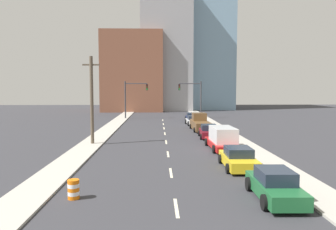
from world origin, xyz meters
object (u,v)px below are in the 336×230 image
(sedan_yellow, at_px, (238,158))
(sedan_navy, at_px, (192,117))
(traffic_signal_right, at_px, (195,95))
(sedan_green, at_px, (275,186))
(pickup_truck_brown, at_px, (200,123))
(traffic_barrel, at_px, (74,189))
(utility_pole_left_mid, at_px, (92,100))
(traffic_signal_left, at_px, (132,95))
(box_truck_red, at_px, (223,139))
(sedan_white, at_px, (194,121))
(sedan_maroon, at_px, (209,132))

(sedan_yellow, xyz_separation_m, sedan_navy, (0.15, 31.10, -0.00))
(traffic_signal_right, height_order, sedan_green, traffic_signal_right)
(pickup_truck_brown, bearing_deg, traffic_barrel, -111.82)
(sedan_yellow, height_order, sedan_navy, sedan_yellow)
(traffic_signal_right, distance_m, sedan_yellow, 36.10)
(traffic_signal_right, distance_m, traffic_barrel, 43.28)
(sedan_yellow, distance_m, pickup_truck_brown, 19.88)
(sedan_navy, bearing_deg, utility_pole_left_mid, -117.92)
(sedan_yellow, bearing_deg, sedan_green, -86.95)
(traffic_signal_left, relative_size, box_truck_red, 1.11)
(traffic_signal_left, distance_m, sedan_green, 43.57)
(traffic_barrel, height_order, sedan_navy, sedan_navy)
(utility_pole_left_mid, height_order, traffic_barrel, utility_pole_left_mid)
(traffic_barrel, xyz_separation_m, sedan_yellow, (9.52, 5.90, 0.17))
(sedan_white, bearing_deg, sedan_maroon, -91.53)
(traffic_signal_right, distance_m, sedan_white, 10.63)
(box_truck_red, xyz_separation_m, sedan_maroon, (-0.15, 6.80, -0.29))
(utility_pole_left_mid, xyz_separation_m, sedan_maroon, (11.76, 3.96, -3.64))
(sedan_green, bearing_deg, utility_pole_left_mid, 128.26)
(pickup_truck_brown, distance_m, sedan_white, 6.11)
(traffic_barrel, xyz_separation_m, box_truck_red, (9.78, 12.60, 0.47))
(traffic_signal_left, bearing_deg, utility_pole_left_mid, -93.57)
(sedan_maroon, xyz_separation_m, pickup_truck_brown, (-0.13, 6.38, 0.22))
(traffic_barrel, xyz_separation_m, sedan_maroon, (9.63, 19.39, 0.18))
(box_truck_red, relative_size, sedan_white, 1.33)
(traffic_signal_right, height_order, sedan_white, traffic_signal_right)
(traffic_signal_left, distance_m, sedan_maroon, 24.84)
(sedan_green, distance_m, box_truck_red, 13.00)
(sedan_green, height_order, pickup_truck_brown, pickup_truck_brown)
(sedan_maroon, height_order, sedan_navy, sedan_maroon)
(utility_pole_left_mid, distance_m, box_truck_red, 12.70)
(traffic_signal_right, bearing_deg, traffic_barrel, -104.20)
(traffic_signal_left, relative_size, sedan_green, 1.45)
(utility_pole_left_mid, xyz_separation_m, sedan_green, (11.87, -15.83, -3.61))
(traffic_barrel, height_order, sedan_yellow, sedan_yellow)
(sedan_maroon, xyz_separation_m, sedan_navy, (0.04, 17.61, -0.01))
(sedan_yellow, relative_size, sedan_white, 1.04)
(traffic_signal_right, relative_size, utility_pole_left_mid, 0.79)
(sedan_white, bearing_deg, sedan_navy, 83.48)
(sedan_yellow, relative_size, box_truck_red, 0.78)
(sedan_maroon, distance_m, sedan_white, 12.49)
(utility_pole_left_mid, xyz_separation_m, traffic_barrel, (2.14, -15.43, -3.82))
(pickup_truck_brown, height_order, sedan_white, pickup_truck_brown)
(pickup_truck_brown, bearing_deg, sedan_maroon, -90.47)
(utility_pole_left_mid, height_order, sedan_green, utility_pole_left_mid)
(sedan_green, height_order, sedan_white, sedan_green)
(box_truck_red, height_order, sedan_maroon, box_truck_red)
(sedan_green, bearing_deg, sedan_yellow, 93.35)
(utility_pole_left_mid, height_order, sedan_white, utility_pole_left_mid)
(box_truck_red, bearing_deg, utility_pole_left_mid, 165.05)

